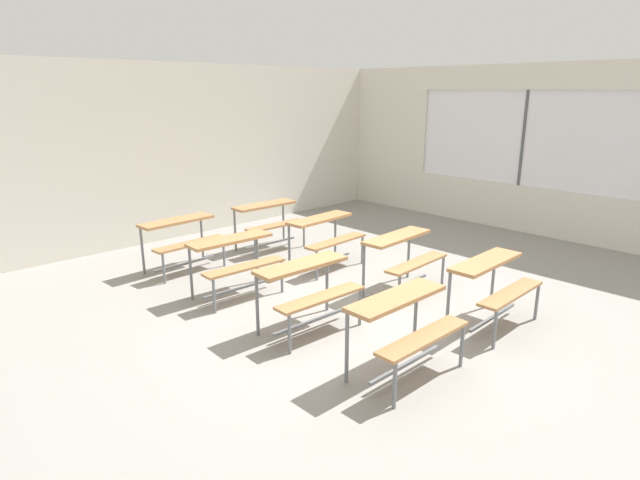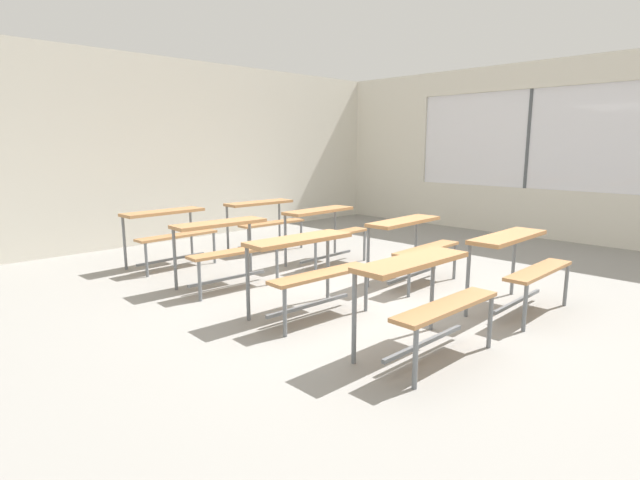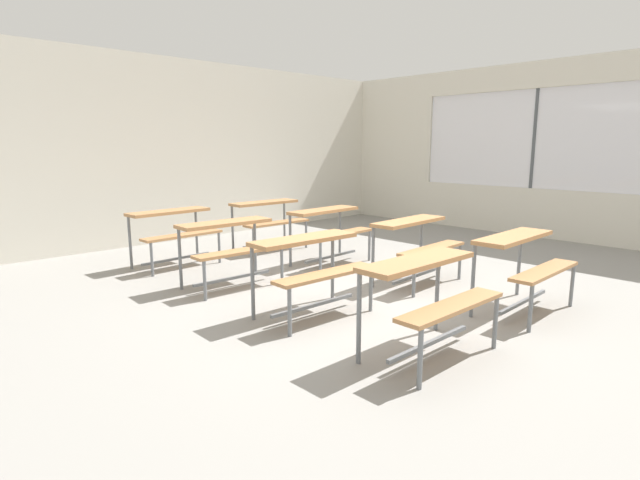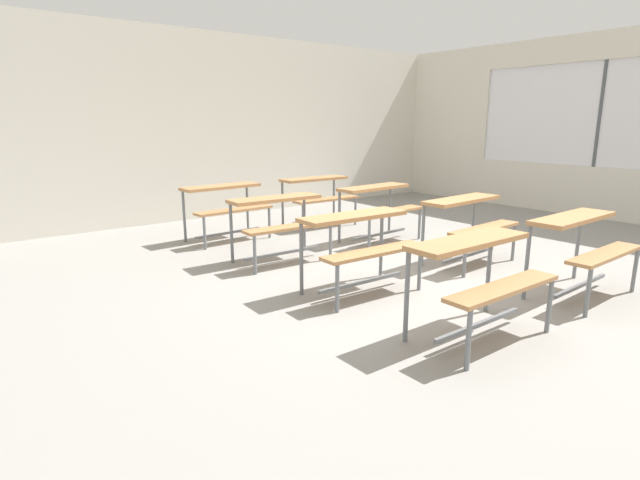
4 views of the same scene
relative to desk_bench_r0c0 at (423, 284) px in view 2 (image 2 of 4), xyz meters
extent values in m
cube|color=gray|center=(0.69, 1.24, -0.59)|extent=(10.00, 9.00, 0.05)
cube|color=silver|center=(0.69, 5.74, 0.94)|extent=(10.00, 0.12, 3.00)
cube|color=silver|center=(5.69, 1.24, -0.14)|extent=(0.12, 9.00, 0.85)
cube|color=silver|center=(5.69, 1.24, 2.21)|extent=(0.12, 9.00, 0.45)
cube|color=silver|center=(5.69, 4.79, 1.14)|extent=(0.12, 1.90, 1.70)
cube|color=white|center=(5.69, 1.74, 1.14)|extent=(0.02, 4.20, 1.70)
cube|color=#4C5156|center=(5.69, 1.74, 1.14)|extent=(0.06, 0.05, 1.70)
cube|color=#A87547|center=(0.00, 0.11, 0.16)|extent=(1.10, 0.33, 0.04)
cube|color=#A87547|center=(0.00, -0.21, -0.12)|extent=(1.10, 0.23, 0.03)
cylinder|color=slate|center=(-0.50, 0.26, -0.20)|extent=(0.04, 0.04, 0.72)
cylinder|color=slate|center=(0.50, 0.24, -0.20)|extent=(0.04, 0.04, 0.72)
cylinder|color=slate|center=(-0.50, -0.29, -0.34)|extent=(0.04, 0.04, 0.44)
cylinder|color=slate|center=(0.50, -0.31, -0.34)|extent=(0.04, 0.04, 0.44)
cube|color=slate|center=(0.00, -0.03, -0.46)|extent=(1.00, 0.05, 0.03)
cube|color=#A87547|center=(1.54, 0.07, 0.16)|extent=(1.11, 0.34, 0.04)
cube|color=#A87547|center=(1.54, -0.25, -0.12)|extent=(1.10, 0.24, 0.03)
cylinder|color=slate|center=(1.04, 0.20, -0.20)|extent=(0.04, 0.04, 0.72)
cylinder|color=slate|center=(2.04, 0.22, -0.20)|extent=(0.04, 0.04, 0.72)
cylinder|color=slate|center=(1.05, -0.35, -0.34)|extent=(0.04, 0.04, 0.44)
cylinder|color=slate|center=(2.05, -0.33, -0.34)|extent=(0.04, 0.04, 0.44)
cube|color=slate|center=(1.54, -0.07, -0.46)|extent=(1.00, 0.05, 0.03)
cube|color=#A87547|center=(-0.01, 1.40, 0.16)|extent=(1.11, 0.37, 0.04)
cube|color=#A87547|center=(-0.02, 1.08, -0.12)|extent=(1.11, 0.27, 0.03)
cylinder|color=slate|center=(-0.50, 1.56, -0.20)|extent=(0.04, 0.04, 0.72)
cylinder|color=slate|center=(0.50, 1.52, -0.20)|extent=(0.04, 0.04, 0.72)
cylinder|color=slate|center=(-0.52, 1.01, -0.34)|extent=(0.04, 0.04, 0.44)
cylinder|color=slate|center=(0.48, 0.97, -0.34)|extent=(0.04, 0.04, 0.44)
cube|color=slate|center=(-0.01, 1.26, -0.46)|extent=(1.00, 0.07, 0.03)
cube|color=#A87547|center=(1.63, 1.38, 0.16)|extent=(1.11, 0.37, 0.04)
cube|color=#A87547|center=(1.65, 1.06, -0.12)|extent=(1.11, 0.27, 0.03)
cylinder|color=slate|center=(1.13, 1.50, -0.20)|extent=(0.04, 0.04, 0.72)
cylinder|color=slate|center=(2.13, 1.55, -0.20)|extent=(0.04, 0.04, 0.72)
cylinder|color=slate|center=(1.15, 0.95, -0.34)|extent=(0.04, 0.04, 0.44)
cylinder|color=slate|center=(2.15, 1.00, -0.34)|extent=(0.04, 0.04, 0.44)
cube|color=slate|center=(1.64, 1.24, -0.46)|extent=(1.00, 0.08, 0.03)
cube|color=#A87547|center=(0.00, 2.77, 0.16)|extent=(1.11, 0.37, 0.04)
cube|color=#A87547|center=(-0.01, 2.45, -0.12)|extent=(1.11, 0.27, 0.03)
cylinder|color=slate|center=(-0.49, 2.93, -0.20)|extent=(0.04, 0.04, 0.72)
cylinder|color=slate|center=(0.51, 2.89, -0.20)|extent=(0.04, 0.04, 0.72)
cylinder|color=slate|center=(-0.52, 2.38, -0.34)|extent=(0.04, 0.04, 0.44)
cylinder|color=slate|center=(0.48, 2.34, -0.34)|extent=(0.04, 0.04, 0.44)
cube|color=slate|center=(-0.01, 2.63, -0.46)|extent=(1.00, 0.08, 0.03)
cube|color=#A87547|center=(1.60, 2.78, 0.16)|extent=(1.11, 0.37, 0.04)
cube|color=#A87547|center=(1.61, 2.46, -0.12)|extent=(1.11, 0.28, 0.03)
cylinder|color=slate|center=(1.09, 2.90, -0.20)|extent=(0.04, 0.04, 0.72)
cylinder|color=slate|center=(2.09, 2.95, -0.20)|extent=(0.04, 0.04, 0.72)
cylinder|color=slate|center=(1.12, 2.35, -0.34)|extent=(0.04, 0.04, 0.44)
cylinder|color=slate|center=(2.12, 2.40, -0.34)|extent=(0.04, 0.04, 0.44)
cube|color=slate|center=(1.60, 2.64, -0.46)|extent=(1.00, 0.08, 0.03)
cube|color=#A87547|center=(0.01, 4.13, 0.16)|extent=(1.11, 0.37, 0.04)
cube|color=#A87547|center=(0.02, 3.81, -0.12)|extent=(1.11, 0.27, 0.03)
cylinder|color=slate|center=(-0.50, 4.24, -0.20)|extent=(0.04, 0.04, 0.72)
cylinder|color=slate|center=(0.50, 4.29, -0.20)|extent=(0.04, 0.04, 0.72)
cylinder|color=slate|center=(-0.47, 3.69, -0.34)|extent=(0.04, 0.04, 0.44)
cylinder|color=slate|center=(0.53, 3.74, -0.34)|extent=(0.04, 0.04, 0.44)
cube|color=slate|center=(0.01, 3.99, -0.46)|extent=(1.00, 0.08, 0.03)
cube|color=#A87547|center=(1.59, 4.10, 0.16)|extent=(1.11, 0.35, 0.04)
cube|color=#A87547|center=(1.58, 3.78, -0.12)|extent=(1.11, 0.25, 0.03)
cylinder|color=slate|center=(1.09, 4.25, -0.20)|extent=(0.04, 0.04, 0.72)
cylinder|color=slate|center=(2.09, 4.22, -0.20)|extent=(0.04, 0.04, 0.72)
cylinder|color=slate|center=(1.08, 3.70, -0.34)|extent=(0.04, 0.04, 0.44)
cylinder|color=slate|center=(2.08, 3.67, -0.34)|extent=(0.04, 0.04, 0.44)
cube|color=slate|center=(1.58, 3.96, -0.46)|extent=(1.00, 0.06, 0.03)
camera|label=1|loc=(-3.56, -2.59, 1.98)|focal=29.22mm
camera|label=2|loc=(-3.11, -2.06, 1.04)|focal=28.00mm
camera|label=3|loc=(-3.11, -2.06, 1.04)|focal=28.00mm
camera|label=4|loc=(-3.11, -2.06, 1.04)|focal=28.00mm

